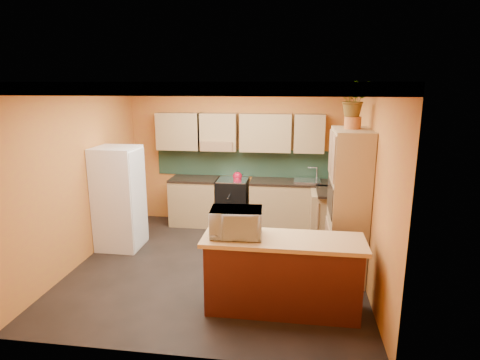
# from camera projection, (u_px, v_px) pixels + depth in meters

# --- Properties ---
(room_shell) EXTENTS (4.24, 4.24, 2.72)m
(room_shell) POSITION_uv_depth(u_px,v_px,m) (221.00, 126.00, 5.86)
(room_shell) COLOR black
(room_shell) RESTS_ON ground
(base_cabinets_back) EXTENTS (3.65, 0.60, 0.88)m
(base_cabinets_back) POSITION_uv_depth(u_px,v_px,m) (265.00, 205.00, 7.64)
(base_cabinets_back) COLOR tan
(base_cabinets_back) RESTS_ON ground
(countertop_back) EXTENTS (3.65, 0.62, 0.04)m
(countertop_back) POSITION_uv_depth(u_px,v_px,m) (265.00, 181.00, 7.53)
(countertop_back) COLOR black
(countertop_back) RESTS_ON base_cabinets_back
(stove) EXTENTS (0.58, 0.58, 0.91)m
(stove) POSITION_uv_depth(u_px,v_px,m) (233.00, 203.00, 7.72)
(stove) COLOR black
(stove) RESTS_ON ground
(kettle) EXTENTS (0.19, 0.19, 0.18)m
(kettle) POSITION_uv_depth(u_px,v_px,m) (237.00, 176.00, 7.53)
(kettle) COLOR #A90B23
(kettle) RESTS_ON stove
(sink) EXTENTS (0.48, 0.40, 0.03)m
(sink) POSITION_uv_depth(u_px,v_px,m) (307.00, 181.00, 7.42)
(sink) COLOR silver
(sink) RESTS_ON countertop_back
(base_cabinets_right) EXTENTS (0.60, 0.80, 0.88)m
(base_cabinets_right) POSITION_uv_depth(u_px,v_px,m) (334.00, 218.00, 6.89)
(base_cabinets_right) COLOR tan
(base_cabinets_right) RESTS_ON ground
(countertop_right) EXTENTS (0.62, 0.80, 0.04)m
(countertop_right) POSITION_uv_depth(u_px,v_px,m) (335.00, 192.00, 6.78)
(countertop_right) COLOR black
(countertop_right) RESTS_ON base_cabinets_right
(fridge) EXTENTS (0.68, 0.66, 1.70)m
(fridge) POSITION_uv_depth(u_px,v_px,m) (119.00, 198.00, 6.60)
(fridge) COLOR white
(fridge) RESTS_ON ground
(pantry) EXTENTS (0.48, 0.90, 2.10)m
(pantry) POSITION_uv_depth(u_px,v_px,m) (348.00, 205.00, 5.54)
(pantry) COLOR tan
(pantry) RESTS_ON ground
(fern_pot) EXTENTS (0.22, 0.22, 0.16)m
(fern_pot) POSITION_uv_depth(u_px,v_px,m) (353.00, 123.00, 5.32)
(fern_pot) COLOR #B05F2A
(fern_pot) RESTS_ON pantry
(fern) EXTENTS (0.43, 0.38, 0.46)m
(fern) POSITION_uv_depth(u_px,v_px,m) (354.00, 99.00, 5.25)
(fern) COLOR tan
(fern) RESTS_ON fern_pot
(breakfast_bar) EXTENTS (1.80, 0.55, 0.88)m
(breakfast_bar) POSITION_uv_depth(u_px,v_px,m) (282.00, 277.00, 4.79)
(breakfast_bar) COLOR #551C13
(breakfast_bar) RESTS_ON ground
(bar_top) EXTENTS (1.90, 0.65, 0.05)m
(bar_top) POSITION_uv_depth(u_px,v_px,m) (283.00, 240.00, 4.68)
(bar_top) COLOR #D8B569
(bar_top) RESTS_ON breakfast_bar
(microwave) EXTENTS (0.63, 0.45, 0.33)m
(microwave) POSITION_uv_depth(u_px,v_px,m) (236.00, 222.00, 4.71)
(microwave) COLOR white
(microwave) RESTS_ON bar_top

